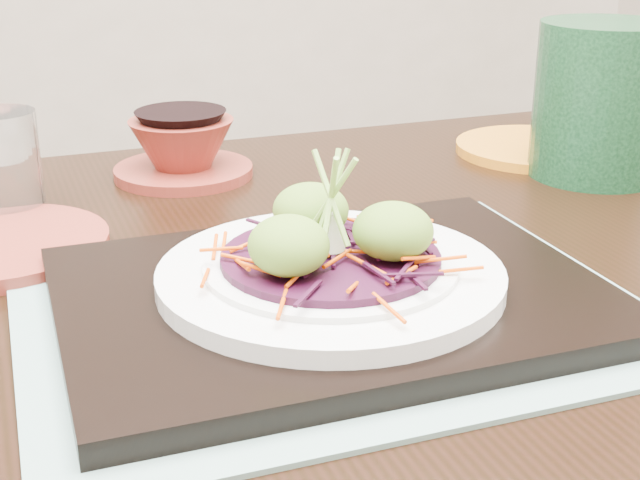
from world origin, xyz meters
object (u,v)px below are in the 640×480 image
object	(u,v)px
green_jar	(601,101)
yellow_plate	(535,148)
dining_table	(273,429)
terracotta_bowl_set	(183,151)
white_plate	(331,274)
serving_tray	(330,296)
water_glass	(2,165)

from	to	relation	value
green_jar	yellow_plate	bearing A→B (deg)	94.98
dining_table	terracotta_bowl_set	size ratio (longest dim) A/B	9.25
dining_table	white_plate	bearing A→B (deg)	-45.49
serving_tray	yellow_plate	world-z (taller)	serving_tray
dining_table	green_jar	bearing A→B (deg)	22.87
terracotta_bowl_set	yellow_plate	size ratio (longest dim) A/B	0.81
white_plate	water_glass	world-z (taller)	water_glass
green_jar	terracotta_bowl_set	bearing A→B (deg)	159.87
water_glass	green_jar	size ratio (longest dim) A/B	0.61
serving_tray	water_glass	distance (m)	0.35
serving_tray	terracotta_bowl_set	world-z (taller)	terracotta_bowl_set
serving_tray	dining_table	bearing A→B (deg)	135.54
dining_table	water_glass	bearing A→B (deg)	123.07
terracotta_bowl_set	yellow_plate	distance (m)	0.39
dining_table	serving_tray	bearing A→B (deg)	-45.49
dining_table	serving_tray	world-z (taller)	serving_tray
dining_table	yellow_plate	size ratio (longest dim) A/B	7.50
dining_table	white_plate	world-z (taller)	white_plate
dining_table	terracotta_bowl_set	world-z (taller)	terracotta_bowl_set
yellow_plate	green_jar	bearing A→B (deg)	-85.02
terracotta_bowl_set	dining_table	bearing A→B (deg)	-91.61
dining_table	white_plate	xyz separation A→B (m)	(0.03, -0.03, 0.14)
dining_table	green_jar	size ratio (longest dim) A/B	8.55
serving_tray	yellow_plate	xyz separation A→B (m)	(0.36, 0.29, -0.01)
dining_table	terracotta_bowl_set	bearing A→B (deg)	88.33
green_jar	white_plate	bearing A→B (deg)	-151.17
yellow_plate	serving_tray	bearing A→B (deg)	-140.74
white_plate	yellow_plate	size ratio (longest dim) A/B	1.35
serving_tray	terracotta_bowl_set	bearing A→B (deg)	94.92
white_plate	terracotta_bowl_set	xyz separation A→B (m)	(-0.02, 0.35, -0.00)
water_glass	terracotta_bowl_set	size ratio (longest dim) A/B	0.67
serving_tray	water_glass	size ratio (longest dim) A/B	3.84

